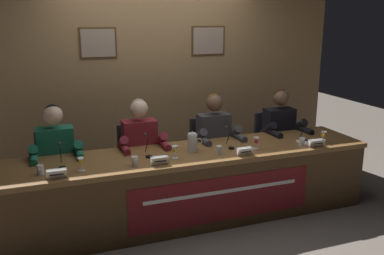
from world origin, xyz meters
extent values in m
plane|color=#70665B|center=(0.00, 0.00, 0.00)|extent=(12.00, 12.00, 0.00)
cube|color=#937047|center=(0.00, 1.37, 1.30)|extent=(4.97, 0.12, 2.60)
cube|color=#4C3319|center=(-0.70, 1.30, 1.75)|extent=(0.44, 0.02, 0.36)
cube|color=gray|center=(-0.70, 1.29, 1.75)|extent=(0.40, 0.01, 0.32)
cube|color=#4C3319|center=(0.70, 1.30, 1.75)|extent=(0.45, 0.02, 0.37)
cube|color=gray|center=(0.70, 1.29, 1.75)|extent=(0.41, 0.01, 0.33)
cube|color=brown|center=(0.00, 0.00, 0.70)|extent=(3.77, 0.79, 0.05)
cube|color=#4C341B|center=(0.00, -0.37, 0.34)|extent=(3.71, 0.04, 0.67)
cube|color=#4C341B|center=(-1.83, 0.00, 0.34)|extent=(0.08, 0.71, 0.67)
cube|color=#4C341B|center=(1.83, 0.00, 0.34)|extent=(0.08, 0.71, 0.67)
cube|color=maroon|center=(0.18, -0.39, 0.34)|extent=(1.88, 0.01, 0.45)
cube|color=white|center=(0.18, -0.40, 0.42)|extent=(1.59, 0.00, 0.04)
cylinder|color=black|center=(-1.30, 0.49, 0.01)|extent=(0.44, 0.44, 0.02)
cylinder|color=black|center=(-1.30, 0.49, 0.22)|extent=(0.05, 0.05, 0.39)
cube|color=#232328|center=(-1.30, 0.49, 0.43)|extent=(0.44, 0.44, 0.03)
cube|color=#232328|center=(-1.30, 0.69, 0.67)|extent=(0.40, 0.05, 0.44)
cylinder|color=black|center=(-1.40, 0.14, 0.22)|extent=(0.10, 0.10, 0.45)
cylinder|color=black|center=(-1.20, 0.14, 0.22)|extent=(0.10, 0.10, 0.45)
cylinder|color=black|center=(-1.40, 0.29, 0.50)|extent=(0.13, 0.34, 0.13)
cylinder|color=black|center=(-1.20, 0.29, 0.50)|extent=(0.13, 0.34, 0.13)
cube|color=#196047|center=(-1.30, 0.46, 0.74)|extent=(0.36, 0.20, 0.48)
sphere|color=beige|center=(-1.30, 0.44, 1.11)|extent=(0.19, 0.19, 0.19)
sphere|color=black|center=(-1.30, 0.46, 1.13)|extent=(0.17, 0.17, 0.17)
cylinder|color=#196047|center=(-1.51, 0.36, 0.76)|extent=(0.09, 0.30, 0.25)
cylinder|color=#196047|center=(-1.09, 0.36, 0.76)|extent=(0.09, 0.30, 0.25)
cylinder|color=#196047|center=(-1.51, 0.20, 0.75)|extent=(0.07, 0.24, 0.07)
cylinder|color=#196047|center=(-1.09, 0.20, 0.75)|extent=(0.07, 0.24, 0.07)
cube|color=white|center=(-1.33, -0.32, 0.76)|extent=(0.17, 0.03, 0.08)
cube|color=white|center=(-1.33, -0.28, 0.76)|extent=(0.17, 0.03, 0.08)
cube|color=black|center=(-1.33, -0.32, 0.76)|extent=(0.12, 0.01, 0.01)
cylinder|color=white|center=(-1.11, -0.19, 0.72)|extent=(0.06, 0.06, 0.00)
cylinder|color=white|center=(-1.11, -0.19, 0.75)|extent=(0.01, 0.01, 0.05)
cone|color=white|center=(-1.11, -0.19, 0.81)|extent=(0.06, 0.06, 0.06)
cylinder|color=orange|center=(-1.11, -0.19, 0.81)|extent=(0.04, 0.04, 0.04)
cylinder|color=silver|center=(-1.46, -0.16, 0.77)|extent=(0.06, 0.06, 0.08)
cylinder|color=silver|center=(-1.46, -0.16, 0.75)|extent=(0.05, 0.05, 0.05)
cylinder|color=black|center=(-1.27, -0.07, 0.73)|extent=(0.06, 0.06, 0.02)
cylinder|color=black|center=(-1.27, -0.01, 0.83)|extent=(0.01, 0.13, 0.18)
sphere|color=#2D2D2D|center=(-1.27, 0.05, 0.92)|extent=(0.03, 0.03, 0.03)
cylinder|color=black|center=(-0.43, 0.49, 0.01)|extent=(0.44, 0.44, 0.02)
cylinder|color=black|center=(-0.43, 0.49, 0.22)|extent=(0.05, 0.05, 0.39)
cube|color=#232328|center=(-0.43, 0.49, 0.43)|extent=(0.44, 0.44, 0.03)
cube|color=#232328|center=(-0.43, 0.69, 0.67)|extent=(0.40, 0.05, 0.44)
cylinder|color=black|center=(-0.53, 0.14, 0.22)|extent=(0.10, 0.10, 0.45)
cylinder|color=black|center=(-0.33, 0.14, 0.22)|extent=(0.10, 0.10, 0.45)
cylinder|color=black|center=(-0.53, 0.29, 0.50)|extent=(0.13, 0.34, 0.13)
cylinder|color=black|center=(-0.33, 0.29, 0.50)|extent=(0.13, 0.34, 0.13)
cube|color=maroon|center=(-0.43, 0.46, 0.74)|extent=(0.36, 0.20, 0.48)
sphere|color=beige|center=(-0.43, 0.44, 1.11)|extent=(0.19, 0.19, 0.19)
sphere|color=gray|center=(-0.43, 0.46, 1.13)|extent=(0.17, 0.17, 0.17)
cylinder|color=maroon|center=(-0.64, 0.36, 0.76)|extent=(0.09, 0.30, 0.25)
cylinder|color=maroon|center=(-0.22, 0.36, 0.76)|extent=(0.09, 0.30, 0.25)
cylinder|color=maroon|center=(-0.64, 0.20, 0.75)|extent=(0.07, 0.24, 0.07)
cylinder|color=maroon|center=(-0.22, 0.20, 0.75)|extent=(0.07, 0.24, 0.07)
cube|color=white|center=(-0.42, -0.29, 0.76)|extent=(0.17, 0.03, 0.08)
cube|color=white|center=(-0.42, -0.26, 0.76)|extent=(0.17, 0.03, 0.08)
cube|color=black|center=(-0.42, -0.29, 0.76)|extent=(0.12, 0.01, 0.01)
cylinder|color=white|center=(-0.23, -0.14, 0.72)|extent=(0.06, 0.06, 0.00)
cylinder|color=white|center=(-0.23, -0.14, 0.75)|extent=(0.01, 0.01, 0.05)
cone|color=white|center=(-0.23, -0.14, 0.81)|extent=(0.06, 0.06, 0.06)
cylinder|color=yellow|center=(-0.23, -0.14, 0.81)|extent=(0.04, 0.04, 0.04)
cylinder|color=silver|center=(-0.64, -0.21, 0.77)|extent=(0.06, 0.06, 0.08)
cylinder|color=silver|center=(-0.64, -0.21, 0.75)|extent=(0.05, 0.05, 0.05)
cylinder|color=black|center=(-0.46, -0.04, 0.73)|extent=(0.06, 0.06, 0.02)
cylinder|color=black|center=(-0.46, 0.02, 0.83)|extent=(0.01, 0.13, 0.18)
sphere|color=#2D2D2D|center=(-0.46, 0.08, 0.92)|extent=(0.03, 0.03, 0.03)
cylinder|color=black|center=(0.43, 0.49, 0.01)|extent=(0.44, 0.44, 0.02)
cylinder|color=black|center=(0.43, 0.49, 0.22)|extent=(0.05, 0.05, 0.39)
cube|color=#232328|center=(0.43, 0.49, 0.43)|extent=(0.44, 0.44, 0.03)
cube|color=#232328|center=(0.43, 0.69, 0.67)|extent=(0.40, 0.05, 0.44)
cylinder|color=black|center=(0.33, 0.14, 0.22)|extent=(0.10, 0.10, 0.45)
cylinder|color=black|center=(0.53, 0.14, 0.22)|extent=(0.10, 0.10, 0.45)
cylinder|color=black|center=(0.33, 0.29, 0.50)|extent=(0.13, 0.34, 0.13)
cylinder|color=black|center=(0.53, 0.29, 0.50)|extent=(0.13, 0.34, 0.13)
cube|color=#38383D|center=(0.43, 0.46, 0.74)|extent=(0.36, 0.20, 0.48)
sphere|color=brown|center=(0.43, 0.44, 1.11)|extent=(0.19, 0.19, 0.19)
sphere|color=#593819|center=(0.43, 0.46, 1.13)|extent=(0.17, 0.17, 0.17)
cylinder|color=#38383D|center=(0.22, 0.36, 0.76)|extent=(0.09, 0.30, 0.25)
cylinder|color=#38383D|center=(0.64, 0.36, 0.76)|extent=(0.09, 0.30, 0.25)
cylinder|color=#38383D|center=(0.22, 0.20, 0.75)|extent=(0.07, 0.24, 0.07)
cylinder|color=#38383D|center=(0.64, 0.20, 0.75)|extent=(0.07, 0.24, 0.07)
cube|color=white|center=(0.45, -0.32, 0.76)|extent=(0.16, 0.03, 0.08)
cube|color=white|center=(0.45, -0.28, 0.76)|extent=(0.16, 0.03, 0.08)
cube|color=black|center=(0.45, -0.32, 0.76)|extent=(0.12, 0.01, 0.01)
cylinder|color=white|center=(0.65, -0.15, 0.72)|extent=(0.06, 0.06, 0.00)
cylinder|color=white|center=(0.65, -0.15, 0.75)|extent=(0.01, 0.01, 0.05)
cone|color=white|center=(0.65, -0.15, 0.81)|extent=(0.06, 0.06, 0.06)
cylinder|color=#B21E2D|center=(0.65, -0.15, 0.81)|extent=(0.04, 0.04, 0.04)
cylinder|color=silver|center=(0.22, -0.18, 0.77)|extent=(0.06, 0.06, 0.08)
cylinder|color=silver|center=(0.22, -0.18, 0.75)|extent=(0.05, 0.05, 0.05)
cylinder|color=black|center=(0.41, -0.07, 0.73)|extent=(0.06, 0.06, 0.02)
cylinder|color=black|center=(0.41, -0.01, 0.83)|extent=(0.01, 0.13, 0.18)
sphere|color=#2D2D2D|center=(0.41, 0.06, 0.92)|extent=(0.03, 0.03, 0.03)
cylinder|color=black|center=(1.30, 0.49, 0.01)|extent=(0.44, 0.44, 0.02)
cylinder|color=black|center=(1.30, 0.49, 0.22)|extent=(0.05, 0.05, 0.39)
cube|color=#232328|center=(1.30, 0.49, 0.43)|extent=(0.44, 0.44, 0.03)
cube|color=#232328|center=(1.30, 0.69, 0.67)|extent=(0.40, 0.05, 0.44)
cylinder|color=black|center=(1.20, 0.14, 0.22)|extent=(0.10, 0.10, 0.45)
cylinder|color=black|center=(1.40, 0.14, 0.22)|extent=(0.10, 0.10, 0.45)
cylinder|color=black|center=(1.20, 0.29, 0.50)|extent=(0.13, 0.34, 0.13)
cylinder|color=black|center=(1.40, 0.29, 0.50)|extent=(0.13, 0.34, 0.13)
cube|color=black|center=(1.30, 0.46, 0.74)|extent=(0.36, 0.20, 0.48)
sphere|color=brown|center=(1.30, 0.44, 1.11)|extent=(0.19, 0.19, 0.19)
sphere|color=#331E0F|center=(1.30, 0.46, 1.13)|extent=(0.17, 0.17, 0.17)
cylinder|color=black|center=(1.09, 0.36, 0.76)|extent=(0.09, 0.30, 0.25)
cylinder|color=black|center=(1.51, 0.36, 0.76)|extent=(0.09, 0.30, 0.25)
cylinder|color=black|center=(1.09, 0.20, 0.75)|extent=(0.07, 0.24, 0.07)
cylinder|color=black|center=(1.51, 0.20, 0.75)|extent=(0.07, 0.24, 0.07)
cube|color=white|center=(1.28, -0.32, 0.76)|extent=(0.18, 0.03, 0.08)
cube|color=white|center=(1.28, -0.29, 0.76)|extent=(0.18, 0.03, 0.08)
cube|color=black|center=(1.28, -0.33, 0.76)|extent=(0.13, 0.01, 0.01)
cylinder|color=white|center=(1.45, -0.20, 0.72)|extent=(0.06, 0.06, 0.00)
cylinder|color=white|center=(1.45, -0.20, 0.75)|extent=(0.01, 0.01, 0.05)
cone|color=white|center=(1.45, -0.20, 0.81)|extent=(0.06, 0.06, 0.06)
cylinder|color=orange|center=(1.45, -0.20, 0.81)|extent=(0.04, 0.04, 0.04)
cylinder|color=silver|center=(1.17, -0.21, 0.77)|extent=(0.06, 0.06, 0.08)
cylinder|color=silver|center=(1.17, -0.21, 0.75)|extent=(0.05, 0.05, 0.05)
cylinder|color=black|center=(1.30, -0.11, 0.73)|extent=(0.06, 0.06, 0.02)
cylinder|color=black|center=(1.30, -0.05, 0.83)|extent=(0.01, 0.13, 0.18)
sphere|color=#2D2D2D|center=(1.30, 0.01, 0.92)|extent=(0.03, 0.03, 0.03)
cylinder|color=silver|center=(0.00, -0.01, 0.81)|extent=(0.10, 0.10, 0.18)
cylinder|color=silver|center=(0.00, -0.01, 0.91)|extent=(0.09, 0.09, 0.01)
sphere|color=silver|center=(0.00, -0.01, 0.92)|extent=(0.02, 0.02, 0.02)
torus|color=silver|center=(0.07, -0.01, 0.82)|extent=(0.07, 0.01, 0.07)
cube|color=white|center=(1.29, -0.15, 0.73)|extent=(0.23, 0.18, 0.01)
camera|label=1|loc=(-1.40, -3.80, 2.04)|focal=39.17mm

